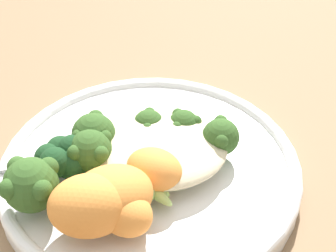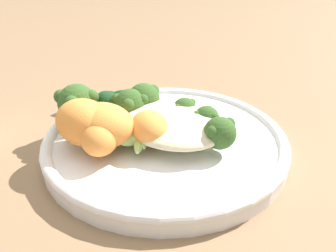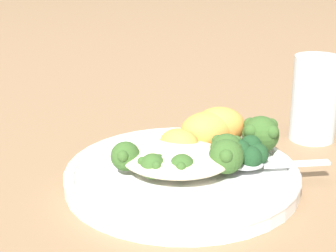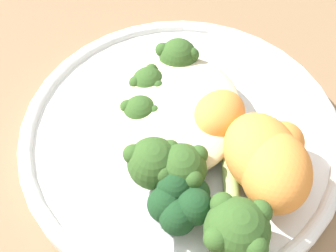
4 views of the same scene
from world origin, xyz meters
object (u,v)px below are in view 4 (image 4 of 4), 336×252
Objects in this scene: kale_tuft at (181,202)px; broccoli_stalk_4 at (187,164)px; quinoa_mound at (177,112)px; broccoli_stalk_0 at (189,75)px; broccoli_stalk_1 at (163,93)px; plate at (181,135)px; sweet_potato_chunk_3 at (276,171)px; broccoli_stalk_2 at (176,120)px; broccoli_stalk_3 at (166,158)px; sweet_potato_chunk_0 at (277,142)px; sweet_potato_chunk_2 at (219,115)px; spoon at (166,221)px; broccoli_stalk_5 at (236,220)px; sweet_potato_chunk_1 at (261,153)px.

broccoli_stalk_4 is at bearing -176.82° from kale_tuft.
quinoa_mound is 1.33× the size of broccoli_stalk_0.
broccoli_stalk_0 reaches higher than quinoa_mound.
quinoa_mound is 0.02m from broccoli_stalk_1.
plate is 0.09m from sweet_potato_chunk_3.
broccoli_stalk_1 is at bearing -138.27° from plate.
broccoli_stalk_2 is at bearing 3.54° from quinoa_mound.
broccoli_stalk_3 reaches higher than quinoa_mound.
broccoli_stalk_4 is 0.07m from sweet_potato_chunk_0.
sweet_potato_chunk_2 reaches higher than spoon.
sweet_potato_chunk_0 is 1.00× the size of kale_tuft.
broccoli_stalk_5 is at bearing 34.15° from quinoa_mound.
sweet_potato_chunk_0 is 0.03m from sweet_potato_chunk_3.
broccoli_stalk_4 is (0.04, 0.02, 0.01)m from broccoli_stalk_2.
broccoli_stalk_3 is at bearing 88.87° from broccoli_stalk_2.
broccoli_stalk_5 is at bearing 80.55° from spoon.
sweet_potato_chunk_1 reaches higher than broccoli_stalk_0.
broccoli_stalk_4 is 0.05m from sweet_potato_chunk_1.
sweet_potato_chunk_3 is at bearing 62.73° from plate.
sweet_potato_chunk_3 reaches higher than broccoli_stalk_4.
broccoli_stalk_1 is 0.03m from broccoli_stalk_2.
broccoli_stalk_5 reaches higher than broccoli_stalk_2.
broccoli_stalk_4 is (0.00, 0.02, 0.00)m from broccoli_stalk_3.
sweet_potato_chunk_3 is (0.08, 0.08, 0.01)m from broccoli_stalk_0.
sweet_potato_chunk_1 reaches higher than plate.
broccoli_stalk_4 is 0.05m from broccoli_stalk_5.
sweet_potato_chunk_0 is at bearing -178.95° from sweet_potato_chunk_3.
sweet_potato_chunk_3 is at bearing 60.88° from quinoa_mound.
broccoli_stalk_5 is 0.06m from sweet_potato_chunk_1.
broccoli_stalk_1 is at bearing -120.93° from broccoli_stalk_3.
plate is at bearing -96.72° from sweet_potato_chunk_0.
plate is 2.04× the size of broccoli_stalk_5.
sweet_potato_chunk_3 reaches higher than sweet_potato_chunk_1.
plate is at bearing -140.42° from broccoli_stalk_3.
broccoli_stalk_4 is 0.06m from sweet_potato_chunk_3.
broccoli_stalk_4 is at bearing 128.86° from broccoli_stalk_3.
broccoli_stalk_4 is (0.09, 0.02, 0.00)m from broccoli_stalk_0.
broccoli_stalk_4 reaches higher than sweet_potato_chunk_0.
broccoli_stalk_1 is 2.06× the size of sweet_potato_chunk_0.
broccoli_stalk_0 and sweet_potato_chunk_2 have the same top height.
sweet_potato_chunk_2 reaches higher than kale_tuft.
sweet_potato_chunk_0 is at bearing 136.74° from kale_tuft.
broccoli_stalk_2 is 0.94× the size of spoon.
quinoa_mound is at bearing 173.41° from spoon.
broccoli_stalk_0 is 0.13m from spoon.
plate is at bearing -133.80° from broccoli_stalk_4.
broccoli_stalk_0 reaches higher than spoon.
quinoa_mound is 0.04m from broccoli_stalk_0.
sweet_potato_chunk_3 reaches higher than quinoa_mound.
sweet_potato_chunk_2 is at bearing -167.33° from broccoli_stalk_4.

